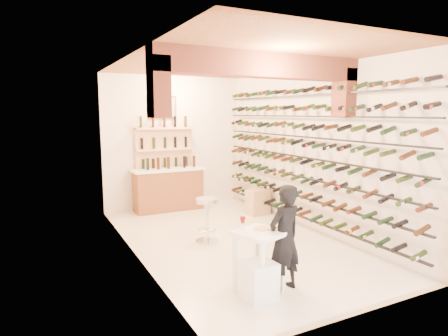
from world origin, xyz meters
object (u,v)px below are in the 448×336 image
back_counter (168,188)px  person (285,238)px  tasting_table (259,242)px  white_stool (259,281)px  chrome_barstool (207,217)px  wine_rack (301,152)px  crate_lower (258,208)px

back_counter → person: (-0.02, -4.72, 0.17)m
back_counter → tasting_table: (-0.33, -4.60, 0.13)m
person → white_stool: bearing=-1.5°
tasting_table → chrome_barstool: size_ratio=1.21×
tasting_table → chrome_barstool: bearing=65.7°
wine_rack → chrome_barstool: bearing=177.1°
chrome_barstool → wine_rack: bearing=-2.9°
crate_lower → chrome_barstool: bearing=-146.0°
wine_rack → back_counter: size_ratio=3.35×
wine_rack → white_stool: bearing=-136.8°
person → crate_lower: size_ratio=2.85×
back_counter → tasting_table: back_counter is taller
white_stool → crate_lower: 4.10m
chrome_barstool → crate_lower: (1.85, 1.24, -0.32)m
tasting_table → crate_lower: bearing=39.2°
white_stool → person: 0.64m
white_stool → person: size_ratio=0.34×
chrome_barstool → crate_lower: size_ratio=1.63×
white_stool → person: person is taller
back_counter → white_stool: 4.83m
back_counter → tasting_table: 4.61m
back_counter → crate_lower: size_ratio=3.43×
wine_rack → person: size_ratio=4.04×
back_counter → person: 4.72m
white_stool → chrome_barstool: chrome_barstool is taller
wine_rack → chrome_barstool: 2.26m
person → chrome_barstool: (-0.13, 2.17, -0.24)m
back_counter → person: size_ratio=1.20×
person → chrome_barstool: size_ratio=1.75×
tasting_table → crate_lower: (2.03, 3.29, -0.51)m
wine_rack → chrome_barstool: wine_rack is taller
tasting_table → chrome_barstool: (0.18, 2.05, -0.19)m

